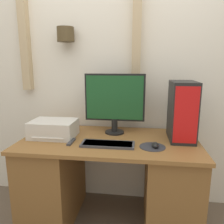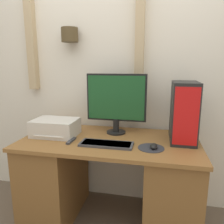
# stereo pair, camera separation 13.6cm
# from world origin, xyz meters

# --- Properties ---
(wall_back) EXTENTS (6.40, 0.21, 2.70)m
(wall_back) POSITION_xyz_m (-0.01, 0.81, 1.36)
(wall_back) COLOR silver
(wall_back) RESTS_ON ground_plane
(desk) EXTENTS (1.47, 0.76, 0.79)m
(desk) POSITION_xyz_m (0.00, 0.38, 0.41)
(desk) COLOR brown
(desk) RESTS_ON ground_plane
(monitor) EXTENTS (0.54, 0.17, 0.54)m
(monitor) POSITION_xyz_m (0.02, 0.56, 1.09)
(monitor) COLOR black
(monitor) RESTS_ON desk
(keyboard) EXTENTS (0.42, 0.16, 0.02)m
(keyboard) POSITION_xyz_m (0.01, 0.24, 0.80)
(keyboard) COLOR #3D3D42
(keyboard) RESTS_ON desk
(mousepad) EXTENTS (0.20, 0.20, 0.00)m
(mousepad) POSITION_xyz_m (0.35, 0.24, 0.79)
(mousepad) COLOR #2D2D33
(mousepad) RESTS_ON desk
(mouse) EXTENTS (0.05, 0.10, 0.04)m
(mouse) POSITION_xyz_m (0.37, 0.24, 0.81)
(mouse) COLOR black
(mouse) RESTS_ON mousepad
(computer_tower) EXTENTS (0.20, 0.34, 0.49)m
(computer_tower) POSITION_xyz_m (0.59, 0.46, 1.03)
(computer_tower) COLOR black
(computer_tower) RESTS_ON desk
(printer) EXTENTS (0.38, 0.28, 0.14)m
(printer) POSITION_xyz_m (-0.49, 0.38, 0.86)
(printer) COLOR beige
(printer) RESTS_ON desk
(remote_control) EXTENTS (0.03, 0.15, 0.02)m
(remote_control) POSITION_xyz_m (-0.29, 0.25, 0.79)
(remote_control) COLOR #38383D
(remote_control) RESTS_ON desk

